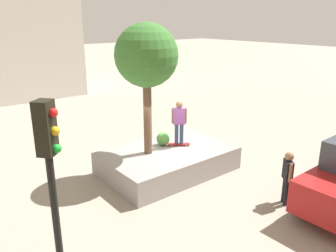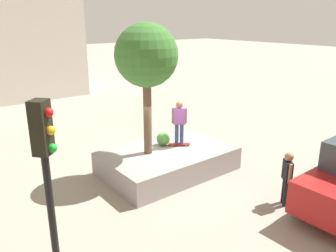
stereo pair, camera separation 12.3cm
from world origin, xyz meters
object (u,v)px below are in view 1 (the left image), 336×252
(planter_ledge, at_px, (168,161))
(skateboarder, at_px, (179,120))
(skateboard, at_px, (179,144))
(traffic_light_corner, at_px, (52,181))
(passerby_with_bag, at_px, (287,174))
(plaza_tree, at_px, (146,57))

(planter_ledge, bearing_deg, skateboarder, -169.95)
(skateboard, distance_m, traffic_light_corner, 7.46)
(skateboard, distance_m, passerby_with_bag, 4.08)
(planter_ledge, bearing_deg, passerby_with_bag, 108.75)
(skateboard, xyz_separation_m, passerby_with_bag, (-0.73, 4.01, 0.07))
(skateboarder, height_order, traffic_light_corner, traffic_light_corner)
(planter_ledge, xyz_separation_m, passerby_with_bag, (-1.33, 3.90, 0.54))
(plaza_tree, xyz_separation_m, traffic_light_corner, (4.72, 4.10, -1.26))
(traffic_light_corner, xyz_separation_m, passerby_with_bag, (-6.74, 0.04, -1.90))
(planter_ledge, bearing_deg, plaza_tree, -19.30)
(plaza_tree, distance_m, skateboard, 3.48)
(planter_ledge, distance_m, plaza_tree, 3.77)
(skateboarder, bearing_deg, plaza_tree, -5.97)
(traffic_light_corner, bearing_deg, plaza_tree, -139.05)
(plaza_tree, height_order, traffic_light_corner, plaza_tree)
(plaza_tree, height_order, passerby_with_bag, plaza_tree)
(skateboarder, bearing_deg, passerby_with_bag, 100.29)
(planter_ledge, height_order, passerby_with_bag, passerby_with_bag)
(skateboarder, height_order, passerby_with_bag, skateboarder)
(planter_ledge, distance_m, skateboarder, 1.53)
(plaza_tree, relative_size, traffic_light_corner, 1.05)
(plaza_tree, bearing_deg, skateboard, 174.03)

